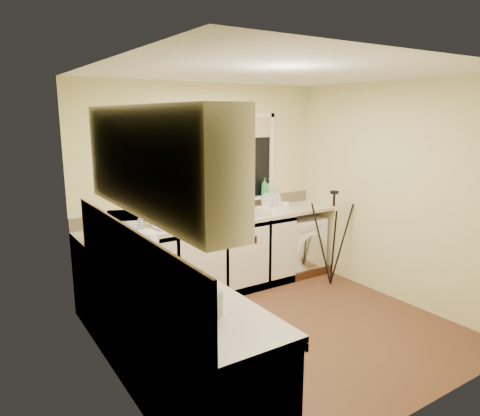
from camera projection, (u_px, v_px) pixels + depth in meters
The scene contains 33 objects.
floor at pixel (280, 330), 4.39m from camera, with size 3.20×3.20×0.00m, color brown.
ceiling at pixel (285, 72), 3.88m from camera, with size 3.20×3.20×0.00m, color white.
wall_back at pixel (205, 187), 5.36m from camera, with size 3.20×3.20×0.00m, color beige.
wall_front at pixel (426, 249), 2.90m from camera, with size 3.20×3.20×0.00m, color beige.
wall_left at pixel (112, 234), 3.27m from camera, with size 3.00×3.00×0.00m, color beige.
wall_right at pixel (394, 193), 4.99m from camera, with size 3.00×3.00×0.00m, color beige.
base_cabinet_back at pixel (194, 261), 5.11m from camera, with size 2.55×0.60×0.86m, color silver.
base_cabinet_left at pixel (170, 339), 3.36m from camera, with size 0.54×2.40×0.86m, color silver.
worktop_back at pixel (218, 220), 5.19m from camera, with size 3.20×0.60×0.04m, color beige.
worktop_left at pixel (168, 282), 3.26m from camera, with size 0.60×2.40×0.04m, color beige.
upper_cabinet at pixel (153, 160), 2.87m from camera, with size 0.28×1.90×0.70m, color silver.
splashback_left at pixel (128, 257), 3.06m from camera, with size 0.02×2.40×0.45m, color beige.
splashback_back at pixel (206, 208), 5.40m from camera, with size 3.20×0.02×0.14m, color beige.
window_glass at pixel (220, 159), 5.39m from camera, with size 1.50×0.02×1.00m, color black.
window_blind at pixel (220, 128), 5.29m from camera, with size 1.50×0.02×0.25m, color tan.
windowsill at pixel (222, 202), 5.45m from camera, with size 1.60×0.14×0.03m, color white.
sink at pixel (232, 215), 5.29m from camera, with size 0.82×0.46×0.03m, color tan.
faucet at pixel (224, 204), 5.41m from camera, with size 0.03×0.03×0.24m, color silver.
washing_machine at pixel (299, 245), 5.95m from camera, with size 0.53×0.51×0.75m, color white.
laptop at pixel (165, 221), 4.78m from camera, with size 0.33×0.30×0.22m.
kettle at pixel (145, 248), 3.65m from camera, with size 0.18×0.18×0.24m, color white.
dish_rack at pixel (272, 209), 5.57m from camera, with size 0.36×0.27×0.05m, color white.
tripod at pixel (332, 238), 5.46m from camera, with size 0.59×0.59×1.19m, color black, non-canonical shape.
glass_jug at pixel (215, 303), 2.69m from camera, with size 0.10×0.10×0.15m, color silver.
steel_jar at pixel (185, 285), 3.02m from camera, with size 0.08×0.08×0.11m, color white.
microwave at pixel (123, 229), 4.14m from camera, with size 0.49×0.33×0.27m, color silver.
plant_a at pixel (184, 197), 5.11m from camera, with size 0.11×0.08×0.21m, color #999999.
plant_b at pixel (203, 192), 5.26m from camera, with size 0.14×0.12×0.26m, color #999999.
plant_d at pixel (239, 190), 5.55m from camera, with size 0.20×0.17×0.22m, color #999999.
soap_bottle_green at pixel (265, 187), 5.74m from camera, with size 0.09×0.09×0.23m, color green.
soap_bottle_clear at pixel (270, 187), 5.80m from camera, with size 0.09×0.09×0.20m, color #999999.
cup_back at pixel (285, 205), 5.70m from camera, with size 0.11×0.11×0.09m, color white.
cup_left at pixel (191, 291), 2.93m from camera, with size 0.11×0.11×0.10m, color beige.
Camera 1 is at (-2.54, -3.16, 2.10)m, focal length 33.25 mm.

